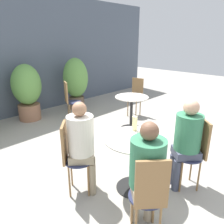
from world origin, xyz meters
TOP-DOWN VIEW (x-y plane):
  - ground_plane at (0.00, 0.00)m, footprint 20.00×20.00m
  - storefront_wall at (0.00, 3.90)m, footprint 10.00×0.06m
  - cafe_table_near at (-0.19, -0.08)m, footprint 0.78×0.78m
  - cafe_table_far at (1.35, 1.22)m, footprint 0.71×0.71m
  - bistro_chair_0 at (-0.79, 0.45)m, footprint 0.41×0.41m
  - bistro_chair_1 at (-0.73, -0.68)m, footprint 0.41×0.41m
  - bistro_chair_2 at (0.40, -0.62)m, footprint 0.41×0.41m
  - bistro_chair_4 at (2.16, 1.73)m, footprint 0.38×0.36m
  - bistro_chair_5 at (0.74, 2.61)m, footprint 0.41×0.39m
  - seated_person_0 at (-0.68, 0.36)m, footprint 0.41×0.41m
  - seated_person_1 at (-0.63, -0.57)m, footprint 0.43×0.44m
  - seated_person_2 at (0.30, -0.53)m, footprint 0.42×0.42m
  - beer_glass_0 at (-0.01, 0.07)m, footprint 0.07×0.07m
  - beer_glass_1 at (-0.38, -0.24)m, footprint 0.06×0.06m
  - potted_plant_1 at (0.09, 3.41)m, footprint 0.69×0.69m
  - potted_plant_2 at (1.43, 3.26)m, footprint 0.68×0.68m

SIDE VIEW (x-z plane):
  - ground_plane at x=0.00m, z-range 0.00..0.00m
  - cafe_table_far at x=1.35m, z-range 0.16..0.89m
  - cafe_table_near at x=-0.19m, z-range 0.18..0.92m
  - bistro_chair_0 at x=-0.79m, z-range 0.09..1.04m
  - bistro_chair_1 at x=-0.73m, z-range 0.09..1.04m
  - bistro_chair_2 at x=0.40m, z-range 0.09..1.04m
  - bistro_chair_4 at x=2.16m, z-range 0.09..1.04m
  - bistro_chair_5 at x=0.74m, z-range 0.09..1.04m
  - seated_person_1 at x=-0.63m, z-range 0.12..1.34m
  - seated_person_0 at x=-0.68m, z-range 0.12..1.34m
  - seated_person_2 at x=0.30m, z-range 0.12..1.34m
  - potted_plant_1 at x=0.09m, z-range 0.07..1.42m
  - potted_plant_2 at x=1.43m, z-range 0.10..1.51m
  - beer_glass_1 at x=-0.38m, z-range 0.74..0.89m
  - beer_glass_0 at x=-0.01m, z-range 0.74..0.94m
  - storefront_wall at x=0.00m, z-range 0.00..3.00m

